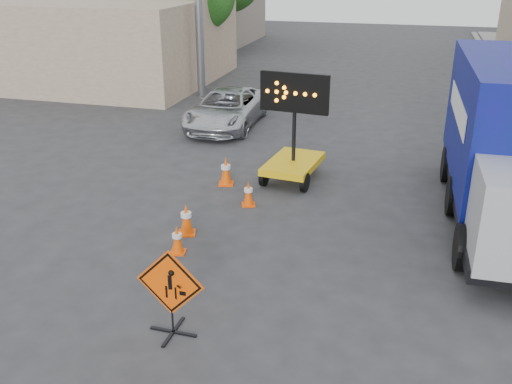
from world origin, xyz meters
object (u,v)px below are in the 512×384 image
at_px(pickup_truck, 227,108).
at_px(box_truck, 511,153).
at_px(arrow_board, 293,157).
at_px(construction_sign, 171,290).

distance_m(pickup_truck, box_truck, 10.90).
bearing_deg(arrow_board, pickup_truck, 133.42).
xyz_separation_m(arrow_board, pickup_truck, (-3.57, 4.76, -0.00)).
xyz_separation_m(pickup_truck, box_truck, (9.03, -6.02, 1.04)).
xyz_separation_m(arrow_board, box_truck, (5.46, -1.26, 1.03)).
bearing_deg(pickup_truck, box_truck, -34.91).
relative_size(pickup_truck, box_truck, 0.61).
distance_m(arrow_board, pickup_truck, 5.95).
bearing_deg(box_truck, pickup_truck, 144.63).
height_order(construction_sign, arrow_board, arrow_board).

